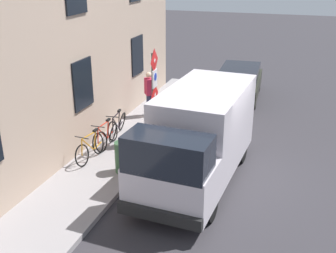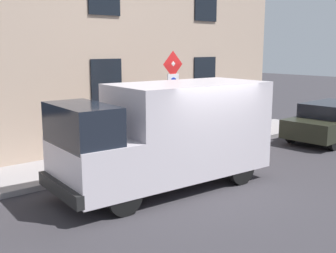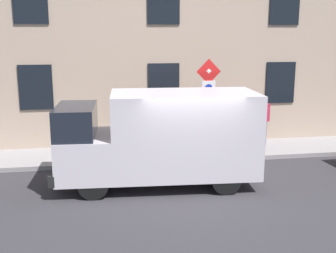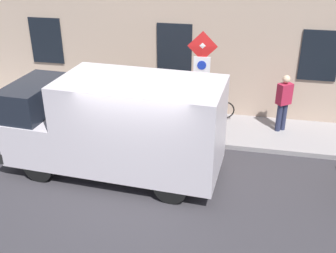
# 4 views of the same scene
# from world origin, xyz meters

# --- Properties ---
(ground_plane) EXTENTS (80.00, 80.00, 0.00)m
(ground_plane) POSITION_xyz_m (0.00, 0.00, 0.00)
(ground_plane) COLOR #312F33
(sidewalk_slab) EXTENTS (2.12, 17.70, 0.14)m
(sidewalk_slab) POSITION_xyz_m (3.30, 0.00, 0.07)
(sidewalk_slab) COLOR gray
(sidewalk_slab) RESTS_ON ground_plane
(building_facade) EXTENTS (0.75, 15.70, 7.02)m
(building_facade) POSITION_xyz_m (4.71, 0.00, 3.51)
(building_facade) COLOR tan
(building_facade) RESTS_ON ground_plane
(sign_post_stacked) EXTENTS (0.16, 0.56, 2.99)m
(sign_post_stacked) POSITION_xyz_m (2.44, -1.11, 2.05)
(sign_post_stacked) COLOR #474C47
(sign_post_stacked) RESTS_ON sidewalk_slab
(delivery_van) EXTENTS (2.32, 5.44, 2.50)m
(delivery_van) POSITION_xyz_m (0.53, 0.65, 1.33)
(delivery_van) COLOR silver
(delivery_van) RESTS_ON ground_plane
(parked_hatchback) EXTENTS (1.97, 4.09, 1.38)m
(parked_hatchback) POSITION_xyz_m (0.69, -7.21, 0.73)
(parked_hatchback) COLOR black
(parked_hatchback) RESTS_ON ground_plane
(bicycle_black) EXTENTS (0.49, 1.72, 0.89)m
(bicycle_black) POSITION_xyz_m (3.81, -1.16, 0.51)
(bicycle_black) COLOR black
(bicycle_black) RESTS_ON sidewalk_slab
(bicycle_red) EXTENTS (0.46, 1.71, 0.89)m
(bicycle_red) POSITION_xyz_m (3.81, -0.24, 0.51)
(bicycle_red) COLOR black
(bicycle_red) RESTS_ON sidewalk_slab
(bicycle_orange) EXTENTS (0.46, 1.72, 0.89)m
(bicycle_orange) POSITION_xyz_m (3.81, 0.67, 0.51)
(bicycle_orange) COLOR black
(bicycle_orange) RESTS_ON sidewalk_slab
(pedestrian) EXTENTS (0.45, 0.48, 1.72)m
(pedestrian) POSITION_xyz_m (3.52, -3.40, 1.07)
(pedestrian) COLOR #262B47
(pedestrian) RESTS_ON sidewalk_slab
(litter_bin) EXTENTS (0.44, 0.44, 0.90)m
(litter_bin) POSITION_xyz_m (2.59, 1.13, 0.59)
(litter_bin) COLOR #2D5133
(litter_bin) RESTS_ON sidewalk_slab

